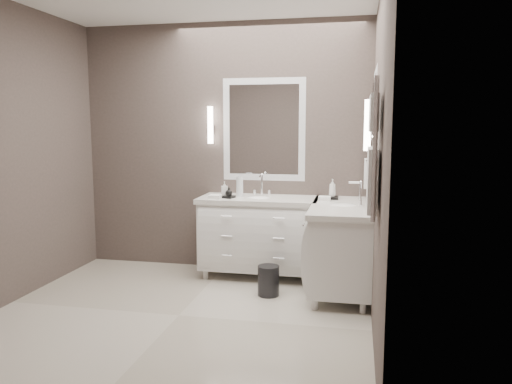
% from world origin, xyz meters
% --- Properties ---
extents(floor, '(3.20, 3.00, 0.01)m').
position_xyz_m(floor, '(0.00, 0.00, -0.01)').
color(floor, beige).
rests_on(floor, ground).
extents(wall_back, '(3.20, 0.01, 2.70)m').
position_xyz_m(wall_back, '(0.00, 1.50, 1.35)').
color(wall_back, '#473D39').
rests_on(wall_back, floor).
extents(wall_front, '(3.20, 0.01, 2.70)m').
position_xyz_m(wall_front, '(0.00, -1.50, 1.35)').
color(wall_front, '#473D39').
rests_on(wall_front, floor).
extents(wall_left, '(0.01, 3.00, 2.70)m').
position_xyz_m(wall_left, '(-1.60, 0.00, 1.35)').
color(wall_left, '#473D39').
rests_on(wall_left, floor).
extents(wall_right, '(0.01, 3.00, 2.70)m').
position_xyz_m(wall_right, '(1.60, 0.00, 1.35)').
color(wall_right, '#473D39').
rests_on(wall_right, floor).
extents(vanity_back, '(1.24, 0.59, 0.97)m').
position_xyz_m(vanity_back, '(0.45, 1.23, 0.49)').
color(vanity_back, white).
rests_on(vanity_back, floor).
extents(vanity_right, '(0.59, 1.24, 0.97)m').
position_xyz_m(vanity_right, '(1.33, 0.90, 0.49)').
color(vanity_right, white).
rests_on(vanity_right, floor).
extents(mirror_back, '(0.90, 0.02, 1.10)m').
position_xyz_m(mirror_back, '(0.45, 1.49, 1.55)').
color(mirror_back, white).
rests_on(mirror_back, wall_back).
extents(mirror_right, '(0.02, 0.90, 1.10)m').
position_xyz_m(mirror_right, '(1.59, 0.80, 1.55)').
color(mirror_right, white).
rests_on(mirror_right, wall_right).
extents(sconce_back, '(0.06, 0.06, 0.40)m').
position_xyz_m(sconce_back, '(-0.13, 1.43, 1.59)').
color(sconce_back, white).
rests_on(sconce_back, wall_back).
extents(sconce_right, '(0.06, 0.06, 0.40)m').
position_xyz_m(sconce_right, '(1.53, 0.22, 1.59)').
color(sconce_right, white).
rests_on(sconce_right, wall_right).
extents(towel_bar_corner, '(0.03, 0.22, 0.30)m').
position_xyz_m(towel_bar_corner, '(1.54, 1.36, 1.12)').
color(towel_bar_corner, white).
rests_on(towel_bar_corner, wall_right).
extents(towel_ladder, '(0.06, 0.58, 0.90)m').
position_xyz_m(towel_ladder, '(1.55, -0.40, 1.39)').
color(towel_ladder, white).
rests_on(towel_ladder, wall_right).
extents(waste_bin, '(0.27, 0.27, 0.29)m').
position_xyz_m(waste_bin, '(0.66, 0.65, 0.14)').
color(waste_bin, black).
rests_on(waste_bin, floor).
extents(amenity_tray_back, '(0.17, 0.15, 0.02)m').
position_xyz_m(amenity_tray_back, '(0.13, 1.12, 0.86)').
color(amenity_tray_back, black).
rests_on(amenity_tray_back, vanity_back).
extents(amenity_tray_right, '(0.12, 0.16, 0.02)m').
position_xyz_m(amenity_tray_right, '(1.21, 1.27, 0.86)').
color(amenity_tray_right, black).
rests_on(amenity_tray_right, vanity_right).
extents(water_bottle, '(0.09, 0.09, 0.21)m').
position_xyz_m(water_bottle, '(0.24, 1.25, 0.95)').
color(water_bottle, silver).
rests_on(water_bottle, vanity_back).
extents(soap_bottle_a, '(0.08, 0.08, 0.14)m').
position_xyz_m(soap_bottle_a, '(0.10, 1.14, 0.95)').
color(soap_bottle_a, white).
rests_on(soap_bottle_a, amenity_tray_back).
extents(soap_bottle_b, '(0.08, 0.08, 0.09)m').
position_xyz_m(soap_bottle_b, '(0.16, 1.09, 0.92)').
color(soap_bottle_b, black).
rests_on(soap_bottle_b, amenity_tray_back).
extents(soap_bottle_c, '(0.09, 0.09, 0.18)m').
position_xyz_m(soap_bottle_c, '(1.21, 1.27, 0.96)').
color(soap_bottle_c, white).
rests_on(soap_bottle_c, amenity_tray_right).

